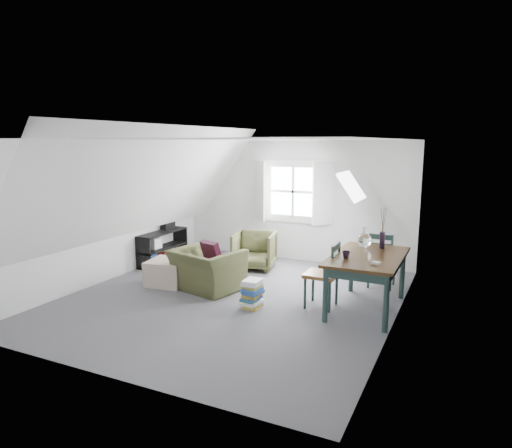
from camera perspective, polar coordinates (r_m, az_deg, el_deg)
The scene contains 24 objects.
floor at distance 7.39m, azimuth -3.04°, elevation -9.25°, with size 5.50×5.50×0.00m, color #505055.
ceiling at distance 6.97m, azimuth -3.24°, elevation 10.51°, with size 5.50×5.50×0.00m, color white.
wall_back at distance 9.56m, azimuth 4.75°, elevation 2.89°, with size 5.00×5.00×0.00m, color silver.
wall_front at distance 4.89m, azimuth -18.70°, elevation -4.67°, with size 5.00×5.00×0.00m, color silver.
wall_left at distance 8.54m, azimuth -18.05°, elevation 1.55°, with size 5.50×5.50×0.00m, color silver.
wall_right at distance 6.30m, azimuth 17.30°, elevation -1.35°, with size 5.50×5.50×0.00m, color silver.
slope_left at distance 7.86m, azimuth -13.19°, elevation 4.93°, with size 5.50×5.50×0.00m, color white.
slope_right at distance 6.42m, azimuth 9.11°, elevation 3.94°, with size 5.50×5.50×0.00m, color white.
dormer_window at distance 9.46m, azimuth 4.61°, elevation 4.04°, with size 1.71×0.35×1.30m.
skylight at distance 7.67m, azimuth 11.85°, elevation 4.63°, with size 0.55×0.75×0.04m, color white.
armchair_near at distance 7.84m, azimuth -6.10°, elevation -8.15°, with size 1.07×0.93×0.70m, color #3D4021.
armchair_far at distance 9.06m, azimuth -0.21°, elevation -5.56°, with size 0.78×0.80×0.73m, color #3D4021.
throw_pillow at distance 7.79m, azimuth -5.61°, elevation -3.48°, with size 0.38×0.11×0.38m, color #370F20.
ottoman at distance 8.17m, azimuth -10.91°, elevation -5.92°, with size 0.65×0.65×0.43m, color #B6A08E.
dining_table at distance 6.91m, azimuth 13.77°, elevation -4.71°, with size 0.99×1.65×0.83m.
demijohn at distance 7.32m, azimuth 13.42°, elevation -1.94°, with size 0.23×0.23×0.32m.
vase_twigs at distance 7.36m, azimuth 15.49°, elevation -1.85°, with size 0.08×0.09×0.65m.
cup at distance 6.65m, azimuth 11.17°, elevation -4.22°, with size 0.11×0.11×0.10m, color black.
paper_box at distance 6.42m, azimuth 14.75°, elevation -4.74°, with size 0.11×0.07×0.04m, color white.
dining_chair_far at distance 8.08m, azimuth 15.45°, elevation -4.22°, with size 0.45×0.45×0.96m.
dining_chair_near at distance 6.94m, azimuth 8.50°, elevation -6.17°, with size 0.47×0.47×0.99m.
media_shelf at distance 9.59m, azimuth -11.91°, elevation -3.07°, with size 0.43×1.28×0.66m.
electronics_box at distance 9.73m, azimuth -10.96°, elevation -0.15°, with size 0.18×0.26×0.21m, color black.
magazine_stack at distance 6.93m, azimuth -0.47°, elevation -8.71°, with size 0.32×0.38×0.42m.
Camera 1 is at (3.33, -6.13, 2.46)m, focal length 32.00 mm.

